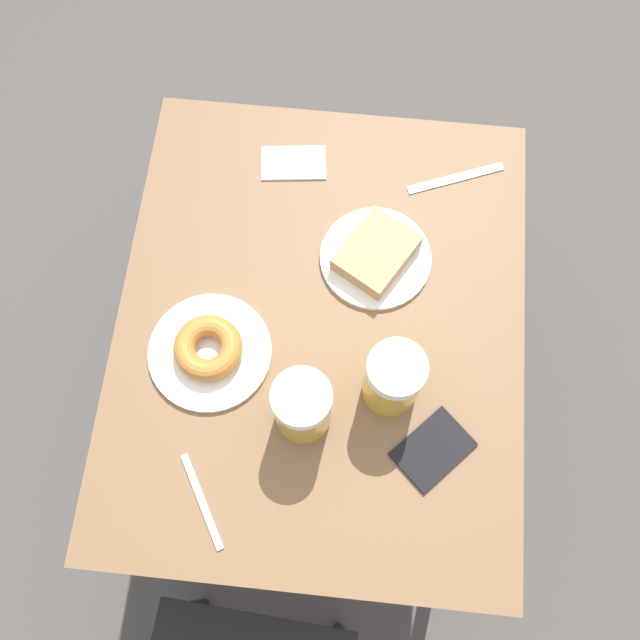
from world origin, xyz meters
The scene contains 10 objects.
ground_plane centered at (0.00, 0.00, 0.00)m, with size 8.00×8.00×0.00m, color #474442.
table centered at (0.00, 0.00, 0.69)m, with size 0.73×0.91×0.76m.
plate_with_cake centered at (-0.09, -0.14, 0.78)m, with size 0.21×0.21×0.05m.
plate_with_donut centered at (0.19, 0.07, 0.78)m, with size 0.22×0.22×0.05m.
beer_mug_left centered at (-0.13, 0.11, 0.84)m, with size 0.10×0.10×0.15m.
beer_mug_center centered at (0.01, 0.17, 0.84)m, with size 0.10×0.10×0.15m.
napkin_folded centered at (0.08, -0.33, 0.77)m, with size 0.13×0.09×0.00m.
fork centered at (0.16, 0.33, 0.77)m, with size 0.09×0.15×0.00m.
knife centered at (-0.23, -0.32, 0.77)m, with size 0.19×0.09×0.00m.
passport_near_edge centered at (-0.21, 0.21, 0.77)m, with size 0.15×0.15×0.01m.
Camera 1 is at (-0.04, 0.43, 1.97)m, focal length 40.00 mm.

